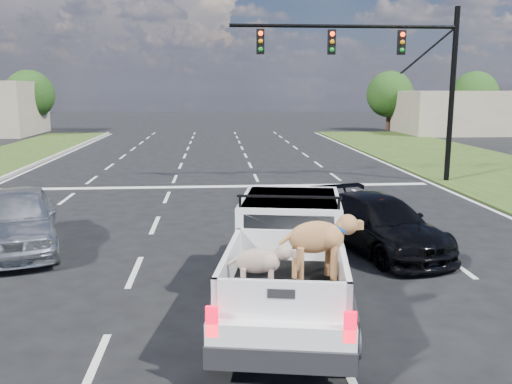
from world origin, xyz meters
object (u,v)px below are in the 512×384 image
traffic_signal (395,65)px  black_coupe (379,224)px  silver_sedan (17,219)px  pickup_truck (289,256)px

traffic_signal → black_coupe: bearing=-109.7°
silver_sedan → traffic_signal: bearing=19.0°
black_coupe → silver_sedan: bearing=159.6°
pickup_truck → black_coupe: pickup_truck is taller
traffic_signal → pickup_truck: bearing=-115.3°
silver_sedan → black_coupe: bearing=-21.2°
traffic_signal → silver_sedan: 15.27m
traffic_signal → silver_sedan: bearing=-144.1°
black_coupe → traffic_signal: bearing=54.1°
pickup_truck → black_coupe: bearing=61.1°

